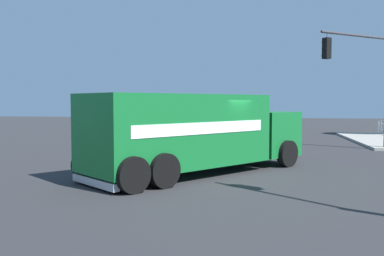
% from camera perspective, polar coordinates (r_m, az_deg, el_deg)
% --- Properties ---
extents(ground_plane, '(100.00, 100.00, 0.00)m').
position_cam_1_polar(ground_plane, '(15.15, 3.32, -5.71)').
color(ground_plane, '#2B2B2D').
extents(delivery_truck, '(7.30, 8.17, 2.68)m').
position_cam_1_polar(delivery_truck, '(14.32, 0.52, -0.51)').
color(delivery_truck, '#146B2D').
rests_on(delivery_truck, ground).
extents(traffic_light_primary, '(3.79, 2.99, 5.70)m').
position_cam_1_polar(traffic_light_primary, '(22.40, 22.53, 7.10)').
color(traffic_light_primary, '#38383D').
rests_on(traffic_light_primary, sidewalk_corner_near).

